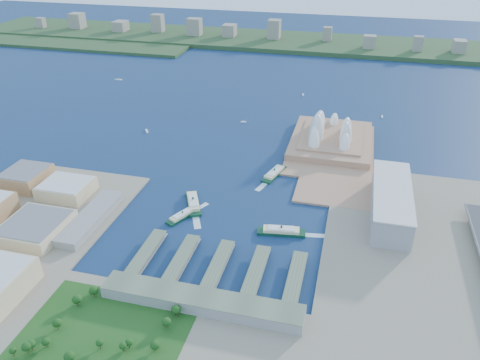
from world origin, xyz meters
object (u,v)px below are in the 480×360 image
(ferry_a, at_px, (193,201))
(ferry_d, at_px, (281,230))
(ferry_b, at_px, (274,172))
(toaster_building, at_px, (391,202))
(ferry_c, at_px, (183,214))
(opera_house, at_px, (333,127))

(ferry_a, distance_m, ferry_d, 129.18)
(ferry_a, relative_size, ferry_d, 1.05)
(ferry_d, bearing_deg, ferry_b, 5.67)
(toaster_building, height_order, ferry_c, toaster_building)
(toaster_building, distance_m, ferry_a, 254.24)
(toaster_building, relative_size, ferry_b, 2.70)
(ferry_b, xyz_separation_m, ferry_c, (-92.03, -139.23, -0.84))
(ferry_c, relative_size, ferry_d, 0.84)
(toaster_building, bearing_deg, ferry_a, -171.39)
(ferry_b, bearing_deg, ferry_d, -59.54)
(ferry_a, bearing_deg, opera_house, 30.93)
(ferry_a, relative_size, ferry_b, 1.06)
(toaster_building, distance_m, ferry_d, 146.68)
(ferry_a, height_order, ferry_c, ferry_a)
(opera_house, height_order, ferry_a, opera_house)
(toaster_building, xyz_separation_m, ferry_a, (-250.95, -38.01, -14.74))
(opera_house, distance_m, toaster_building, 219.62)
(toaster_building, xyz_separation_m, ferry_d, (-126.51, -72.69, -15.03))
(opera_house, height_order, ferry_b, opera_house)
(ferry_c, distance_m, ferry_d, 127.54)
(opera_house, relative_size, ferry_c, 3.71)
(toaster_building, bearing_deg, ferry_c, -164.65)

